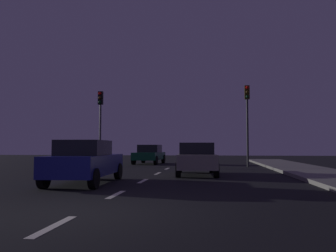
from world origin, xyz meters
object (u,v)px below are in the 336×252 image
car_oncoming_far (149,154)px  car_stopped_ahead (196,159)px  car_adjacent_lane (85,161)px  traffic_signal_right (247,110)px  traffic_signal_left (100,114)px

car_oncoming_far → car_stopped_ahead: bearing=-68.8°
car_adjacent_lane → car_oncoming_far: size_ratio=1.12×
traffic_signal_right → car_stopped_ahead: bearing=-114.2°
car_stopped_ahead → car_adjacent_lane: 5.69m
traffic_signal_left → car_stopped_ahead: (6.79, -6.81, -2.80)m
car_stopped_ahead → car_oncoming_far: (-3.98, 10.25, -0.02)m
traffic_signal_left → car_adjacent_lane: traffic_signal_left is taller
traffic_signal_right → car_oncoming_far: (-7.04, 3.44, -2.95)m
car_stopped_ahead → traffic_signal_right: bearing=65.8°
car_stopped_ahead → car_adjacent_lane: size_ratio=0.92×
traffic_signal_right → car_oncoming_far: traffic_signal_right is taller
traffic_signal_right → car_stopped_ahead: (-3.06, -6.81, -2.93)m
traffic_signal_left → car_adjacent_lane: size_ratio=1.13×
traffic_signal_right → car_oncoming_far: 8.37m
traffic_signal_right → car_stopped_ahead: size_ratio=1.28×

